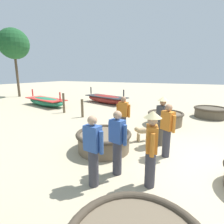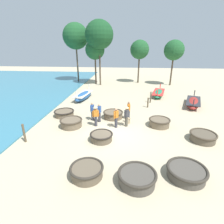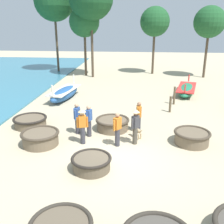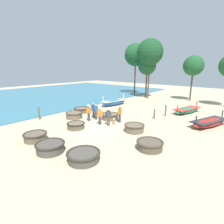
# 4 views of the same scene
# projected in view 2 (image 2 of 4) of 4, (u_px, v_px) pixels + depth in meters

# --- Properties ---
(ground_plane) EXTENTS (80.00, 80.00, 0.00)m
(ground_plane) POSITION_uv_depth(u_px,v_px,m) (115.00, 133.00, 12.63)
(ground_plane) COLOR #BCAD8C
(coracle_tilted) EXTENTS (1.72, 1.72, 0.57)m
(coracle_tilted) POSITION_uv_depth(u_px,v_px,m) (203.00, 137.00, 11.56)
(coracle_tilted) COLOR brown
(coracle_tilted) RESTS_ON ground
(coracle_nearest) EXTENTS (1.54, 1.54, 0.52)m
(coracle_nearest) POSITION_uv_depth(u_px,v_px,m) (101.00, 137.00, 11.62)
(coracle_nearest) COLOR brown
(coracle_nearest) RESTS_ON ground
(coracle_far_left) EXTENTS (1.74, 1.74, 0.60)m
(coracle_far_left) POSITION_uv_depth(u_px,v_px,m) (113.00, 114.00, 15.22)
(coracle_far_left) COLOR brown
(coracle_far_left) RESTS_ON ground
(coracle_far_right) EXTENTS (1.80, 1.80, 0.61)m
(coracle_far_right) POSITION_uv_depth(u_px,v_px,m) (137.00, 177.00, 7.95)
(coracle_far_right) COLOR #4C473F
(coracle_far_right) RESTS_ON ground
(coracle_upturned) EXTENTS (1.65, 1.65, 0.61)m
(coracle_upturned) POSITION_uv_depth(u_px,v_px,m) (159.00, 122.00, 13.66)
(coracle_upturned) COLOR brown
(coracle_upturned) RESTS_ON ground
(coracle_beside_post) EXTENTS (1.73, 1.73, 0.63)m
(coracle_beside_post) POSITION_uv_depth(u_px,v_px,m) (71.00, 123.00, 13.57)
(coracle_beside_post) COLOR brown
(coracle_beside_post) RESTS_ON ground
(coracle_front_right) EXTENTS (1.65, 1.65, 0.57)m
(coracle_front_right) POSITION_uv_depth(u_px,v_px,m) (87.00, 171.00, 8.39)
(coracle_front_right) COLOR brown
(coracle_front_right) RESTS_ON ground
(coracle_front_left) EXTENTS (1.78, 1.78, 0.53)m
(coracle_front_left) POSITION_uv_depth(u_px,v_px,m) (64.00, 113.00, 15.64)
(coracle_front_left) COLOR brown
(coracle_front_left) RESTS_ON ground
(coracle_center) EXTENTS (1.91, 1.91, 0.55)m
(coracle_center) POSITION_uv_depth(u_px,v_px,m) (187.00, 172.00, 8.34)
(coracle_center) COLOR #4C473F
(coracle_center) RESTS_ON ground
(long_boat_ochre_hull) EXTENTS (1.71, 4.18, 1.45)m
(long_boat_ochre_hull) POSITION_uv_depth(u_px,v_px,m) (83.00, 96.00, 20.54)
(long_boat_ochre_hull) COLOR #285693
(long_boat_ochre_hull) RESTS_ON ground
(long_boat_red_hull) EXTENTS (2.61, 4.40, 1.22)m
(long_boat_red_hull) POSITION_uv_depth(u_px,v_px,m) (193.00, 102.00, 18.32)
(long_boat_red_hull) COLOR maroon
(long_boat_red_hull) RESTS_ON ground
(long_boat_blue_hull) EXTENTS (2.19, 4.33, 1.15)m
(long_boat_blue_hull) POSITION_uv_depth(u_px,v_px,m) (159.00, 93.00, 21.91)
(long_boat_blue_hull) COLOR #237551
(long_boat_blue_hull) RESTS_ON ground
(fisherman_hauling) EXTENTS (0.37, 0.45, 1.57)m
(fisherman_hauling) POSITION_uv_depth(u_px,v_px,m) (116.00, 117.00, 13.28)
(fisherman_hauling) COLOR #383842
(fisherman_hauling) RESTS_ON ground
(fisherman_with_hat) EXTENTS (0.30, 0.51, 1.57)m
(fisherman_with_hat) POSITION_uv_depth(u_px,v_px,m) (99.00, 112.00, 14.26)
(fisherman_with_hat) COLOR #383842
(fisherman_with_hat) RESTS_ON ground
(fisherman_crouching) EXTENTS (0.26, 0.53, 1.57)m
(fisherman_crouching) POSITION_uv_depth(u_px,v_px,m) (129.00, 110.00, 14.80)
(fisherman_crouching) COLOR #383842
(fisherman_crouching) RESTS_ON ground
(fisherman_standing_right) EXTENTS (0.51, 0.36, 1.67)m
(fisherman_standing_right) POSITION_uv_depth(u_px,v_px,m) (96.00, 115.00, 13.46)
(fisherman_standing_right) COLOR #383842
(fisherman_standing_right) RESTS_ON ground
(fisherman_by_coracle) EXTENTS (0.27, 0.53, 1.57)m
(fisherman_by_coracle) POSITION_uv_depth(u_px,v_px,m) (92.00, 111.00, 14.58)
(fisherman_by_coracle) COLOR #383842
(fisherman_by_coracle) RESTS_ON ground
(fisherman_standing_left) EXTENTS (0.38, 0.45, 1.67)m
(fisherman_standing_left) POSITION_uv_depth(u_px,v_px,m) (127.00, 115.00, 13.43)
(fisherman_standing_left) COLOR #4C473D
(fisherman_standing_left) RESTS_ON ground
(dog) EXTENTS (0.49, 0.57, 0.55)m
(dog) POSITION_uv_depth(u_px,v_px,m) (127.00, 118.00, 14.26)
(dog) COLOR tan
(dog) RESTS_ON ground
(mooring_post_inland) EXTENTS (0.14, 0.14, 1.01)m
(mooring_post_inland) POSITION_uv_depth(u_px,v_px,m) (148.00, 103.00, 17.74)
(mooring_post_inland) COLOR brown
(mooring_post_inland) RESTS_ON ground
(mooring_post_shoreline) EXTENTS (0.14, 0.14, 1.22)m
(mooring_post_shoreline) POSITION_uv_depth(u_px,v_px,m) (151.00, 97.00, 19.23)
(mooring_post_shoreline) COLOR brown
(mooring_post_shoreline) RESTS_ON ground
(mooring_post_mid_beach) EXTENTS (0.14, 0.14, 1.28)m
(mooring_post_mid_beach) POSITION_uv_depth(u_px,v_px,m) (24.00, 133.00, 11.31)
(mooring_post_mid_beach) COLOR brown
(mooring_post_mid_beach) RESTS_ON ground
(tree_left_mid) EXTENTS (4.17, 4.17, 9.50)m
(tree_left_mid) POSITION_uv_depth(u_px,v_px,m) (99.00, 35.00, 25.49)
(tree_left_mid) COLOR #4C3D2D
(tree_left_mid) RESTS_ON ground
(tree_right_mid) EXTENTS (2.99, 2.99, 6.81)m
(tree_right_mid) POSITION_uv_depth(u_px,v_px,m) (95.00, 50.00, 27.07)
(tree_right_mid) COLOR #4C3D2D
(tree_right_mid) RESTS_ON ground
(tree_center) EXTENTS (4.13, 4.13, 9.42)m
(tree_center) POSITION_uv_depth(u_px,v_px,m) (76.00, 36.00, 28.17)
(tree_center) COLOR #4C3D2D
(tree_center) RESTS_ON ground
(tree_rightmost) EXTENTS (3.00, 3.00, 6.83)m
(tree_rightmost) POSITION_uv_depth(u_px,v_px,m) (140.00, 50.00, 27.94)
(tree_rightmost) COLOR #4C3D2D
(tree_rightmost) RESTS_ON ground
(tree_tall_back) EXTENTS (2.98, 2.98, 6.78)m
(tree_tall_back) POSITION_uv_depth(u_px,v_px,m) (174.00, 50.00, 26.08)
(tree_tall_back) COLOR #4C3D2D
(tree_tall_back) RESTS_ON ground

